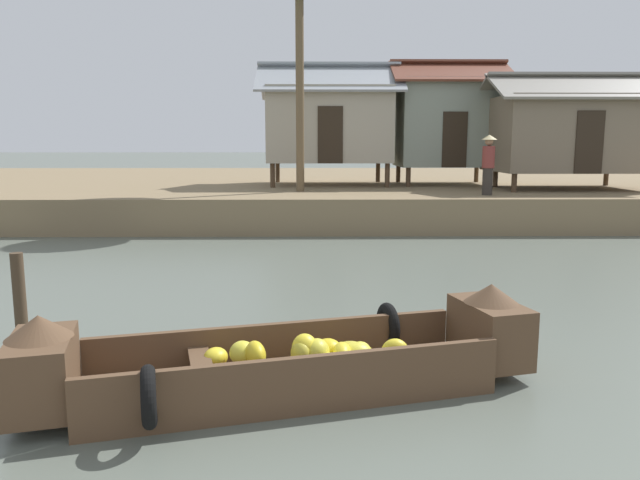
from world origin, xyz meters
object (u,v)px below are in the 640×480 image
mooring_post (20,303)px  stilt_house_mid_right (567,132)px  vendor_person (488,162)px  banana_boat (290,360)px  stilt_house_mid_left (446,122)px  stilt_house_left (329,123)px

mooring_post → stilt_house_mid_right: bearing=47.6°
stilt_house_mid_right → vendor_person: size_ratio=3.13×
banana_boat → stilt_house_mid_left: bearing=72.9°
vendor_person → stilt_house_mid_right: bearing=37.5°
stilt_house_mid_left → stilt_house_mid_right: stilt_house_mid_left is taller
stilt_house_left → stilt_house_mid_right: (7.40, -1.99, -0.33)m
banana_boat → vendor_person: size_ratio=2.98×
stilt_house_mid_right → mooring_post: (-11.31, -12.41, -2.15)m
stilt_house_left → mooring_post: stilt_house_left is taller
stilt_house_left → stilt_house_mid_right: 7.67m
stilt_house_left → stilt_house_mid_right: stilt_house_left is taller
stilt_house_left → vendor_person: size_ratio=2.91×
stilt_house_mid_right → vendor_person: stilt_house_mid_right is taller
stilt_house_mid_left → vendor_person: (0.23, -4.51, -1.24)m
banana_boat → mooring_post: bearing=159.3°
stilt_house_mid_right → mooring_post: 16.93m
banana_boat → stilt_house_mid_right: bearing=58.9°
stilt_house_left → vendor_person: stilt_house_left is taller
stilt_house_mid_right → vendor_person: bearing=-142.5°
stilt_house_mid_right → vendor_person: 4.02m
vendor_person → mooring_post: vendor_person is taller
mooring_post → vendor_person: bearing=50.7°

